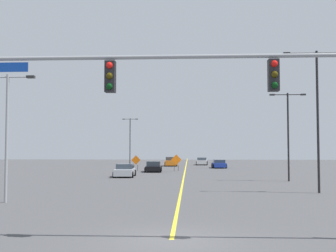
{
  "coord_description": "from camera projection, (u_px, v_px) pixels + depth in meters",
  "views": [
    {
      "loc": [
        0.59,
        -13.64,
        2.98
      ],
      "look_at": [
        -1.17,
        20.56,
        4.77
      ],
      "focal_mm": 44.59,
      "sensor_mm": 36.0,
      "label": 1
    }
  ],
  "objects": [
    {
      "name": "construction_sign_median_near",
      "position": [
        136.0,
        161.0,
        53.79
      ],
      "size": [
        1.21,
        0.18,
        2.0
      ],
      "color": "orange",
      "rests_on": "ground"
    },
    {
      "name": "car_white_near",
      "position": [
        202.0,
        161.0,
        72.58
      ],
      "size": [
        2.13,
        4.45,
        1.29
      ],
      "color": "white",
      "rests_on": "ground"
    },
    {
      "name": "car_orange_approaching",
      "position": [
        171.0,
        162.0,
        68.12
      ],
      "size": [
        2.21,
        4.41,
        1.48
      ],
      "color": "orange",
      "rests_on": "ground"
    },
    {
      "name": "car_blue_distant",
      "position": [
        219.0,
        164.0,
        61.36
      ],
      "size": [
        2.1,
        4.0,
        1.23
      ],
      "color": "#1E389E",
      "rests_on": "ground"
    },
    {
      "name": "street_lamp_mid_left",
      "position": [
        7.0,
        126.0,
        22.83
      ],
      "size": [
        3.01,
        0.24,
        7.02
      ],
      "color": "gray",
      "rests_on": "ground"
    },
    {
      "name": "car_black_mid",
      "position": [
        153.0,
        167.0,
        51.65
      ],
      "size": [
        2.2,
        4.31,
        1.31
      ],
      "color": "black",
      "rests_on": "ground"
    },
    {
      "name": "ground",
      "position": [
        172.0,
        240.0,
        13.47
      ],
      "size": [
        181.89,
        181.89,
        0.0
      ],
      "primitive_type": "plane",
      "color": "#444447"
    },
    {
      "name": "street_lamp_near_left",
      "position": [
        288.0,
        129.0,
        37.28
      ],
      "size": [
        3.2,
        0.24,
        7.9
      ],
      "color": "black",
      "rests_on": "ground"
    },
    {
      "name": "car_silver_passing",
      "position": [
        125.0,
        171.0,
        42.81
      ],
      "size": [
        2.19,
        4.13,
        1.32
      ],
      "color": "#B7BABF",
      "rests_on": "ground"
    },
    {
      "name": "road_centre_stripe",
      "position": [
        186.0,
        167.0,
        63.87
      ],
      "size": [
        0.16,
        101.05,
        0.01
      ],
      "color": "yellow",
      "rests_on": "ground"
    },
    {
      "name": "traffic_signal_assembly",
      "position": [
        263.0,
        87.0,
        13.57
      ],
      "size": [
        16.21,
        0.44,
        6.63
      ],
      "color": "gray",
      "rests_on": "ground"
    },
    {
      "name": "street_lamp_mid_right",
      "position": [
        130.0,
        137.0,
        77.97
      ],
      "size": [
        2.92,
        0.24,
        8.5
      ],
      "color": "black",
      "rests_on": "ground"
    },
    {
      "name": "street_lamp_near_right",
      "position": [
        318.0,
        109.0,
        27.67
      ],
      "size": [
        4.4,
        0.24,
        9.46
      ],
      "color": "black",
      "rests_on": "ground"
    },
    {
      "name": "construction_sign_left_lane",
      "position": [
        176.0,
        161.0,
        53.11
      ],
      "size": [
        1.34,
        0.3,
        2.13
      ],
      "color": "orange",
      "rests_on": "ground"
    }
  ]
}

